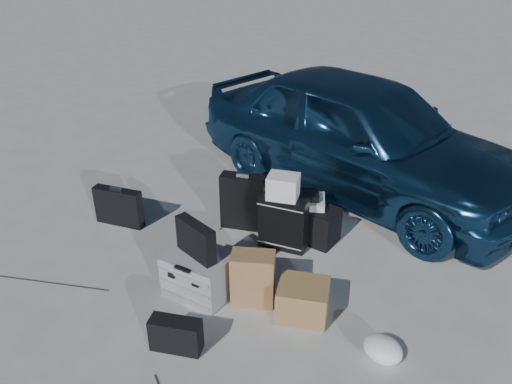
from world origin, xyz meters
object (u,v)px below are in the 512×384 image
(car, at_px, (359,134))
(pelican_case, at_px, (200,274))
(suitcase_left, at_px, (243,202))
(briefcase, at_px, (119,207))
(suitcase_right, at_px, (283,223))
(cardboard_box, at_px, (303,300))
(duffel_bag, at_px, (303,220))

(car, relative_size, pelican_case, 7.67)
(car, bearing_deg, suitcase_left, 169.79)
(briefcase, xyz_separation_m, suitcase_right, (1.63, 0.43, 0.07))
(cardboard_box, bearing_deg, duffel_bag, 114.43)
(suitcase_right, bearing_deg, cardboard_box, -60.59)
(cardboard_box, bearing_deg, suitcase_right, 125.77)
(suitcase_right, distance_m, duffel_bag, 0.30)
(duffel_bag, relative_size, cardboard_box, 1.82)
(pelican_case, distance_m, suitcase_right, 0.97)
(duffel_bag, bearing_deg, suitcase_right, -99.36)
(pelican_case, bearing_deg, cardboard_box, 11.30)
(pelican_case, distance_m, briefcase, 1.41)
(pelican_case, distance_m, cardboard_box, 0.87)
(pelican_case, relative_size, suitcase_left, 0.89)
(suitcase_right, bearing_deg, pelican_case, -114.84)
(car, height_order, suitcase_right, car)
(pelican_case, relative_size, duffel_bag, 0.73)
(pelican_case, distance_m, suitcase_left, 1.08)
(suitcase_left, bearing_deg, pelican_case, -93.95)
(pelican_case, height_order, cardboard_box, pelican_case)
(pelican_case, xyz_separation_m, cardboard_box, (0.86, 0.16, -0.04))
(duffel_bag, bearing_deg, cardboard_box, -59.57)
(pelican_case, height_order, suitcase_right, suitcase_right)
(briefcase, xyz_separation_m, duffel_bag, (1.71, 0.70, -0.02))
(car, bearing_deg, pelican_case, -174.81)
(suitcase_right, xyz_separation_m, duffel_bag, (0.08, 0.28, -0.09))
(pelican_case, bearing_deg, briefcase, 160.73)
(car, bearing_deg, duffel_bag, -168.43)
(duffel_bag, bearing_deg, pelican_case, -101.77)
(suitcase_right, distance_m, cardboard_box, 0.95)
(suitcase_left, bearing_deg, duffel_bag, -1.11)
(suitcase_left, xyz_separation_m, suitcase_right, (0.51, -0.14, -0.02))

